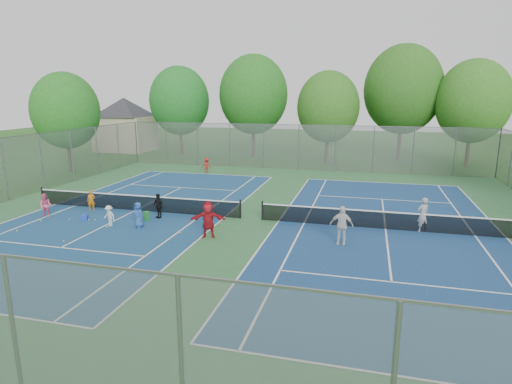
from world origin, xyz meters
TOP-DOWN VIEW (x-y plane):
  - ground at (0.00, 0.00)m, footprint 120.00×120.00m
  - court_pad at (0.00, 0.00)m, footprint 32.00×32.00m
  - court_left at (-7.00, 0.00)m, footprint 10.97×23.77m
  - court_right at (7.00, 0.00)m, footprint 10.97×23.77m
  - net_left at (-7.00, 0.00)m, footprint 12.87×0.10m
  - net_right at (7.00, 0.00)m, footprint 12.87×0.10m
  - fence_north at (0.00, 16.00)m, footprint 32.00×0.10m
  - fence_south at (0.00, -16.00)m, footprint 32.00×0.10m
  - fence_west at (-16.00, 0.00)m, footprint 0.10×32.00m
  - house at (-22.00, 24.00)m, footprint 11.03×11.03m
  - tree_nw at (-14.00, 22.00)m, footprint 6.40×6.40m
  - tree_nl at (-6.00, 23.00)m, footprint 7.20×7.20m
  - tree_nc at (2.00, 21.00)m, footprint 6.00×6.00m
  - tree_nr at (9.00, 24.00)m, footprint 7.60×7.60m
  - tree_ne at (15.00, 22.00)m, footprint 6.60×6.60m
  - tree_side_w at (-19.00, 10.00)m, footprint 5.60×5.60m
  - ball_crate at (-8.69, -2.39)m, footprint 0.42×0.42m
  - ball_hopper at (-5.38, -1.66)m, footprint 0.33×0.33m
  - student_a at (-9.47, -0.63)m, footprint 0.52×0.45m
  - student_b at (-11.08, -2.43)m, footprint 0.75×0.64m
  - student_c at (-6.73, -3.02)m, footprint 0.78×0.56m
  - student_d at (-4.98, -1.03)m, footprint 0.87×0.65m
  - student_e at (-5.19, -2.82)m, footprint 0.75×0.61m
  - student_f at (-1.19, -3.39)m, footprint 1.72×0.92m
  - child_far_baseline at (-7.28, 12.28)m, footprint 0.87×0.52m
  - instructor at (8.70, 0.07)m, footprint 0.76×0.68m
  - teen_court_b at (4.95, -2.74)m, footprint 1.06×0.47m
  - tennis_ball_0 at (-10.63, -5.01)m, footprint 0.07×0.07m
  - tennis_ball_1 at (-2.70, -3.26)m, footprint 0.07×0.07m
  - tennis_ball_2 at (-8.06, -2.38)m, footprint 0.07×0.07m
  - tennis_ball_3 at (-8.43, -2.40)m, footprint 0.07×0.07m
  - tennis_ball_4 at (-11.00, -2.40)m, footprint 0.07×0.07m
  - tennis_ball_5 at (-10.77, -3.24)m, footprint 0.07×0.07m
  - tennis_ball_7 at (-7.39, -5.71)m, footprint 0.07×0.07m
  - tennis_ball_8 at (-9.46, -2.62)m, footprint 0.07×0.07m
  - tennis_ball_9 at (-6.73, -3.31)m, footprint 0.07×0.07m

SIDE VIEW (x-z plane):
  - ground at x=0.00m, z-range 0.00..0.00m
  - court_pad at x=0.00m, z-range 0.00..0.01m
  - court_left at x=-7.00m, z-range 0.01..0.02m
  - court_right at x=7.00m, z-range 0.01..0.02m
  - tennis_ball_0 at x=-10.63m, z-range 0.00..0.07m
  - tennis_ball_1 at x=-2.70m, z-range 0.00..0.07m
  - tennis_ball_2 at x=-8.06m, z-range 0.00..0.07m
  - tennis_ball_3 at x=-8.43m, z-range 0.00..0.07m
  - tennis_ball_4 at x=-11.00m, z-range 0.00..0.07m
  - tennis_ball_5 at x=-10.77m, z-range 0.00..0.07m
  - tennis_ball_7 at x=-7.39m, z-range 0.00..0.07m
  - tennis_ball_8 at x=-9.46m, z-range 0.00..0.07m
  - tennis_ball_9 at x=-6.73m, z-range 0.00..0.07m
  - ball_crate at x=-8.69m, z-range 0.00..0.28m
  - ball_hopper at x=-5.38m, z-range 0.00..0.50m
  - net_left at x=-7.00m, z-range 0.00..0.91m
  - net_right at x=7.00m, z-range 0.00..0.91m
  - student_c at x=-6.73m, z-range 0.00..1.10m
  - student_a at x=-9.47m, z-range 0.00..1.21m
  - student_e at x=-5.19m, z-range 0.00..1.31m
  - student_b at x=-11.08m, z-range 0.00..1.32m
  - child_far_baseline at x=-7.28m, z-range 0.00..1.32m
  - student_d at x=-4.98m, z-range 0.00..1.37m
  - instructor at x=8.70m, z-range 0.00..1.74m
  - student_f at x=-1.19m, z-range 0.00..1.77m
  - teen_court_b at x=4.95m, z-range 0.00..1.78m
  - fence_north at x=0.00m, z-range 0.00..4.00m
  - fence_south at x=0.00m, z-range 0.00..4.00m
  - fence_west at x=-16.00m, z-range 0.00..4.00m
  - house at x=-22.00m, z-range 0.56..7.86m
  - tree_side_w at x=-19.00m, z-range 1.01..9.48m
  - tree_nc at x=2.00m, z-range 0.97..9.82m
  - tree_nw at x=-14.00m, z-range 1.10..10.68m
  - tree_ne at x=15.00m, z-range 1.08..10.85m
  - tree_nl at x=-6.00m, z-range 1.20..11.89m
  - tree_nr at x=9.00m, z-range 1.33..12.75m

